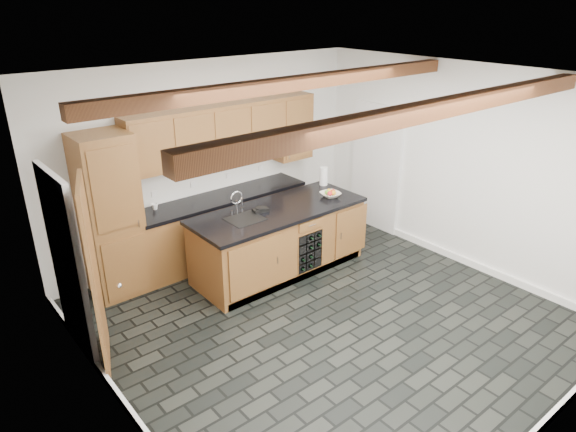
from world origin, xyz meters
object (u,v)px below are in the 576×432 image
at_px(island, 280,240).
at_px(paper_towel, 324,176).
at_px(kitchen_scale, 261,210).
at_px(fruit_bowl, 330,195).

distance_m(island, paper_towel, 1.31).
bearing_deg(kitchen_scale, island, -7.86).
height_order(island, fruit_bowl, fruit_bowl).
bearing_deg(island, fruit_bowl, -7.16).
distance_m(kitchen_scale, fruit_bowl, 1.11).
bearing_deg(kitchen_scale, fruit_bowl, 0.31).
height_order(kitchen_scale, paper_towel, paper_towel).
relative_size(kitchen_scale, paper_towel, 0.81).
bearing_deg(fruit_bowl, paper_towel, 57.94).
xyz_separation_m(island, kitchen_scale, (-0.26, 0.08, 0.50)).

